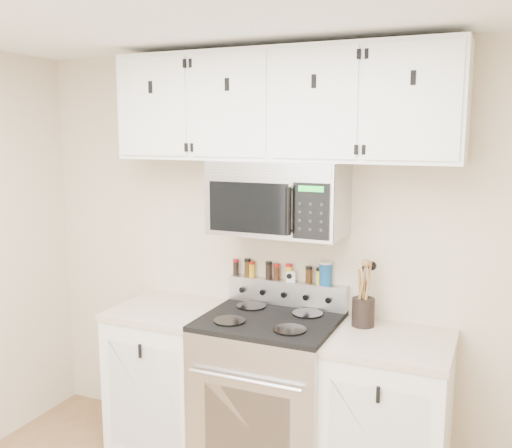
{
  "coord_description": "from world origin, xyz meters",
  "views": [
    {
      "loc": [
        1.18,
        -1.48,
        2.01
      ],
      "look_at": [
        -0.09,
        1.45,
        1.49
      ],
      "focal_mm": 40.0,
      "sensor_mm": 36.0,
      "label": 1
    }
  ],
  "objects_px": {
    "range": "(269,394)",
    "utensil_crock": "(363,310)",
    "microwave": "(278,198)",
    "salt_canister": "(325,274)"
  },
  "relations": [
    {
      "from": "range",
      "to": "utensil_crock",
      "type": "height_order",
      "value": "utensil_crock"
    },
    {
      "from": "microwave",
      "to": "salt_canister",
      "type": "xyz_separation_m",
      "value": [
        0.24,
        0.16,
        -0.46
      ]
    },
    {
      "from": "utensil_crock",
      "to": "range",
      "type": "bearing_deg",
      "value": -161.63
    },
    {
      "from": "range",
      "to": "utensil_crock",
      "type": "bearing_deg",
      "value": 18.37
    },
    {
      "from": "microwave",
      "to": "utensil_crock",
      "type": "height_order",
      "value": "microwave"
    },
    {
      "from": "utensil_crock",
      "to": "salt_canister",
      "type": "bearing_deg",
      "value": 155.96
    },
    {
      "from": "microwave",
      "to": "salt_canister",
      "type": "bearing_deg",
      "value": 32.71
    },
    {
      "from": "range",
      "to": "microwave",
      "type": "bearing_deg",
      "value": 89.77
    },
    {
      "from": "microwave",
      "to": "utensil_crock",
      "type": "relative_size",
      "value": 2.04
    },
    {
      "from": "range",
      "to": "salt_canister",
      "type": "relative_size",
      "value": 7.83
    }
  ]
}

